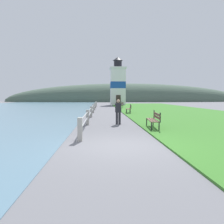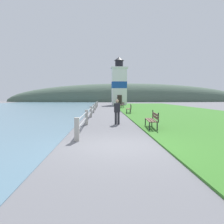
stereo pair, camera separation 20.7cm
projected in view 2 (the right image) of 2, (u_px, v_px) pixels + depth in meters
The scene contains 9 objects.
ground_plane at pixel (116, 147), 7.52m from camera, with size 160.00×160.00×0.00m, color slate.
grass_verge at pixel (172, 111), 25.37m from camera, with size 12.00×52.84×0.06m.
seawall_railing at pixel (93, 108), 22.84m from camera, with size 0.18×29.12×0.91m.
park_bench_near at pixel (153, 119), 11.59m from camera, with size 0.64×2.02×0.94m.
park_bench_midway at pixel (129, 108), 22.04m from camera, with size 0.63×1.75×0.94m.
park_bench_far at pixel (122, 104), 32.21m from camera, with size 0.55×1.90×0.94m.
lighthouse at pixel (119, 84), 43.52m from camera, with size 3.30×3.30×9.53m.
person_strolling at pixel (117, 111), 13.39m from camera, with size 0.39×0.23×1.54m.
distant_hillside at pixel (129, 102), 72.84m from camera, with size 80.00×16.00×12.00m.
Camera 2 is at (-0.45, -7.40, 1.73)m, focal length 35.00 mm.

